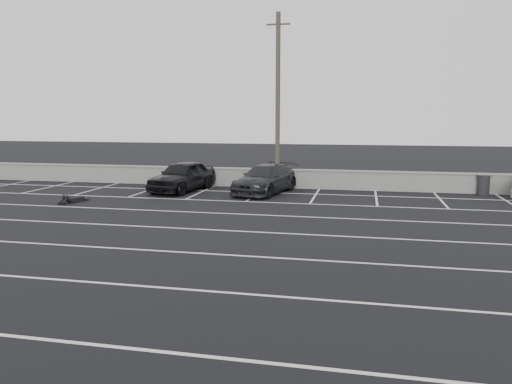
% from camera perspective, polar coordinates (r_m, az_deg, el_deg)
% --- Properties ---
extents(ground, '(120.00, 120.00, 0.00)m').
position_cam_1_polar(ground, '(15.32, -12.77, -6.48)').
color(ground, black).
rests_on(ground, ground).
extents(seawall, '(50.00, 0.45, 1.06)m').
position_cam_1_polar(seawall, '(28.31, -0.81, 1.71)').
color(seawall, gray).
rests_on(seawall, ground).
extents(stall_lines, '(36.00, 20.05, 0.01)m').
position_cam_1_polar(stall_lines, '(19.31, -7.49, -3.21)').
color(stall_lines, silver).
rests_on(stall_lines, ground).
extents(car_left, '(2.74, 5.02, 1.62)m').
position_cam_1_polar(car_left, '(26.91, -8.41, 1.82)').
color(car_left, black).
rests_on(car_left, ground).
extents(car_right, '(3.12, 5.37, 1.46)m').
position_cam_1_polar(car_right, '(25.95, 1.08, 1.49)').
color(car_right, black).
rests_on(car_right, ground).
extents(utility_pole, '(1.24, 0.25, 9.33)m').
position_cam_1_polar(utility_pole, '(26.98, 2.51, 10.25)').
color(utility_pole, '#4C4238').
rests_on(utility_pole, ground).
extents(trash_bin, '(0.76, 0.76, 1.01)m').
position_cam_1_polar(trash_bin, '(27.85, 24.55, 0.75)').
color(trash_bin, black).
rests_on(trash_bin, ground).
extents(person, '(1.69, 2.43, 0.42)m').
position_cam_1_polar(person, '(24.87, -19.73, -0.53)').
color(person, black).
rests_on(person, ground).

